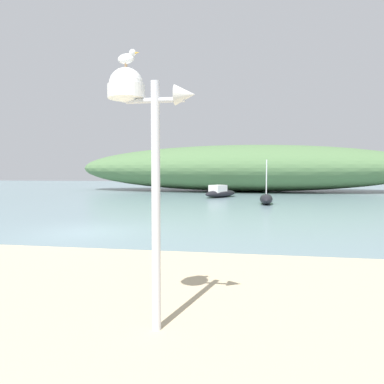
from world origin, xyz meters
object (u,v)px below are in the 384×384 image
object	(u,v)px
motorboat_inner_mooring	(220,192)
sailboat_east_reach	(266,199)
seagull_on_radar	(127,58)
mast_structure	(139,116)

from	to	relation	value
motorboat_inner_mooring	sailboat_east_reach	bearing A→B (deg)	-56.63
seagull_on_radar	motorboat_inner_mooring	world-z (taller)	seagull_on_radar
mast_structure	motorboat_inner_mooring	size ratio (longest dim) A/B	0.91
seagull_on_radar	sailboat_east_reach	distance (m)	21.43
motorboat_inner_mooring	mast_structure	bearing A→B (deg)	-87.20
mast_structure	seagull_on_radar	bearing A→B (deg)	-178.80
mast_structure	sailboat_east_reach	distance (m)	21.30
seagull_on_radar	sailboat_east_reach	size ratio (longest dim) A/B	0.10
mast_structure	sailboat_east_reach	size ratio (longest dim) A/B	1.15
mast_structure	sailboat_east_reach	xyz separation A→B (m)	(2.44, 20.98, -2.75)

